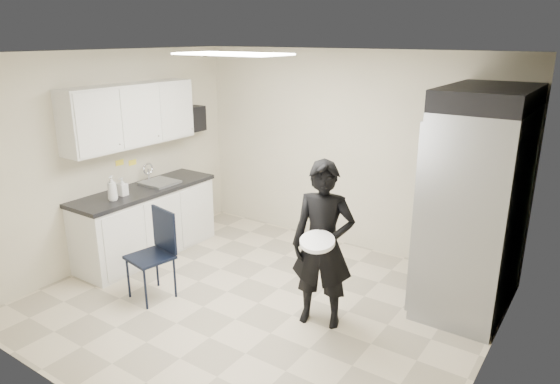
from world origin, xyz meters
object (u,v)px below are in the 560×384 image
Objects in this scene: lower_counter at (147,223)px; man_tuxedo at (323,245)px; commercial_fridge at (476,211)px; folding_chair at (150,257)px.

man_tuxedo reaches higher than lower_counter.
folding_chair is (-2.87, -1.82, -0.57)m from commercial_fridge.
folding_chair is at bearing -147.59° from commercial_fridge.
man_tuxedo is at bearing -132.61° from commercial_fridge.
commercial_fridge reaches higher than lower_counter.
lower_counter is 2.71m from man_tuxedo.
folding_chair is (0.91, -0.75, 0.05)m from lower_counter.
commercial_fridge is 1.26× the size of man_tuxedo.
lower_counter is at bearing -164.12° from commercial_fridge.
commercial_fridge is at bearing 15.88° from lower_counter.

